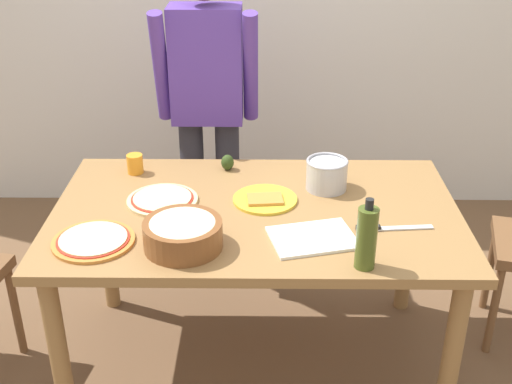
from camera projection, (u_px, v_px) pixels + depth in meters
ground at (256, 359)px, 2.90m from camera, size 8.00×8.00×0.00m
dining_table at (256, 229)px, 2.59m from camera, size 1.60×0.96×0.76m
person_cook at (208, 102)px, 3.15m from camera, size 0.49×0.25×1.62m
pizza_raw_on_board at (162, 199)px, 2.61m from camera, size 0.29×0.29×0.02m
pizza_cooked_on_tray at (93, 240)px, 2.32m from camera, size 0.30×0.30×0.02m
plate_with_slice at (265, 199)px, 2.61m from camera, size 0.26×0.26×0.02m
popcorn_bowl at (183, 232)px, 2.27m from camera, size 0.28×0.28×0.11m
olive_oil_bottle at (367, 237)px, 2.14m from camera, size 0.07×0.07×0.26m
steel_pot at (327, 174)px, 2.69m from camera, size 0.17×0.17×0.13m
cup_orange at (135, 164)px, 2.83m from camera, size 0.07×0.07×0.08m
cutting_board_white at (313, 238)px, 2.34m from camera, size 0.34×0.29×0.01m
chef_knife at (385, 228)px, 2.41m from camera, size 0.29×0.05×0.02m
avocado at (227, 162)px, 2.87m from camera, size 0.06×0.06×0.07m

